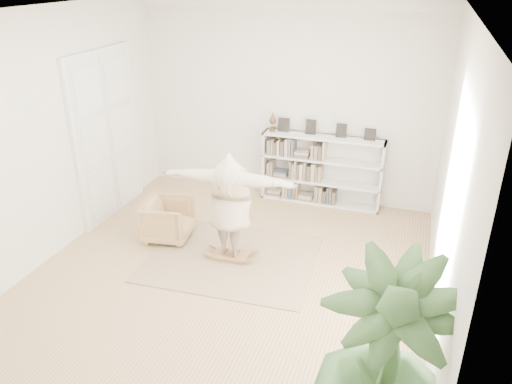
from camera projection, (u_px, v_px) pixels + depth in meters
floor at (228, 275)px, 7.20m from camera, size 6.00×6.00×0.00m
room_shell at (288, 2)px, 8.27m from camera, size 6.00×6.00×6.00m
doors at (107, 137)px, 8.52m from camera, size 0.09×1.78×2.92m
bookshelf at (321, 171)px, 9.15m from camera, size 2.20×0.35×1.64m
armchair at (168, 220)px, 8.04m from camera, size 0.83×0.82×0.67m
rug at (231, 258)px, 7.60m from camera, size 2.60×2.13×0.02m
rocker_board at (231, 255)px, 7.57m from camera, size 0.55×0.35×0.11m
person at (230, 203)px, 7.21m from camera, size 2.02×0.65×1.63m
houseplant at (382, 369)px, 4.15m from camera, size 1.47×1.47×2.05m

